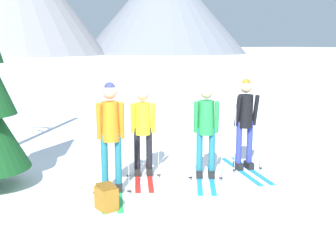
% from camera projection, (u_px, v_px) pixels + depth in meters
% --- Properties ---
extents(ground_plane, '(400.00, 400.00, 0.00)m').
position_uv_depth(ground_plane, '(171.00, 179.00, 7.35)').
color(ground_plane, white).
extents(skier_in_orange, '(0.86, 1.63, 1.80)m').
position_uv_depth(skier_in_orange, '(111.00, 132.00, 6.55)').
color(skier_in_orange, green).
rests_on(skier_in_orange, ground).
extents(skier_in_yellow, '(0.94, 1.63, 1.64)m').
position_uv_depth(skier_in_yellow, '(143.00, 127.00, 7.41)').
color(skier_in_yellow, red).
rests_on(skier_in_yellow, ground).
extents(skier_in_green, '(1.12, 1.56, 1.71)m').
position_uv_depth(skier_in_green, '(206.00, 126.00, 7.27)').
color(skier_in_green, '#1E84D1').
rests_on(skier_in_green, ground).
extents(skier_in_black, '(0.74, 1.78, 1.75)m').
position_uv_depth(skier_in_black, '(245.00, 121.00, 7.74)').
color(skier_in_black, '#1E84D1').
rests_on(skier_in_black, ground).
extents(backpack_on_snow_front, '(0.28, 0.35, 0.38)m').
position_uv_depth(backpack_on_snow_front, '(106.00, 197.00, 5.98)').
color(backpack_on_snow_front, '#99661E').
rests_on(backpack_on_snow_front, ground).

